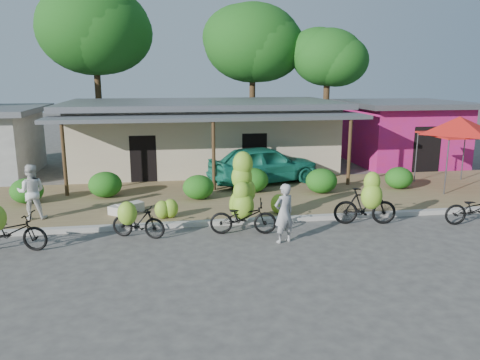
% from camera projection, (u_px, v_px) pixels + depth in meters
% --- Properties ---
extents(ground, '(100.00, 100.00, 0.00)m').
position_uv_depth(ground, '(238.00, 247.00, 12.76)').
color(ground, '#454240').
rests_on(ground, ground).
extents(sidewalk, '(60.00, 6.00, 0.12)m').
position_uv_depth(sidewalk, '(217.00, 198.00, 17.56)').
color(sidewalk, olive).
rests_on(sidewalk, ground).
extents(curb, '(60.00, 0.25, 0.15)m').
position_uv_depth(curb, '(228.00, 222.00, 14.67)').
color(curb, '#A8A399').
rests_on(curb, ground).
extents(shop_main, '(13.00, 8.50, 3.35)m').
position_uv_depth(shop_main, '(203.00, 135.00, 22.90)').
color(shop_main, '#C1B292').
rests_on(shop_main, ground).
extents(shop_pink, '(6.00, 6.00, 3.25)m').
position_uv_depth(shop_pink, '(402.00, 132.00, 24.62)').
color(shop_pink, '#BC1C53').
rests_on(shop_pink, ground).
extents(tree_far_center, '(6.23, 6.19, 9.50)m').
position_uv_depth(tree_far_center, '(91.00, 28.00, 25.82)').
color(tree_far_center, '#4B331E').
rests_on(tree_far_center, ground).
extents(tree_center_right, '(5.86, 5.79, 8.76)m').
position_uv_depth(tree_center_right, '(249.00, 41.00, 27.84)').
color(tree_center_right, '#4B331E').
rests_on(tree_center_right, ground).
extents(tree_near_right, '(4.25, 4.05, 7.26)m').
position_uv_depth(tree_near_right, '(324.00, 56.00, 26.73)').
color(tree_near_right, '#4B331E').
rests_on(tree_near_right, ground).
extents(hedge_0, '(1.15, 1.03, 0.89)m').
position_uv_depth(hedge_0, '(27.00, 191.00, 16.58)').
color(hedge_0, '#1A5814').
rests_on(hedge_0, sidewalk).
extents(hedge_1, '(1.23, 1.11, 0.96)m').
position_uv_depth(hedge_1, '(105.00, 185.00, 17.39)').
color(hedge_1, '#1A5814').
rests_on(hedge_1, sidewalk).
extents(hedge_2, '(1.15, 1.03, 0.90)m').
position_uv_depth(hedge_2, '(198.00, 187.00, 17.12)').
color(hedge_2, '#1A5814').
rests_on(hedge_2, sidewalk).
extents(hedge_3, '(1.21, 1.09, 0.95)m').
position_uv_depth(hedge_3, '(253.00, 180.00, 18.16)').
color(hedge_3, '#1A5814').
rests_on(hedge_3, sidewalk).
extents(hedge_4, '(1.22, 1.10, 0.95)m').
position_uv_depth(hedge_4, '(321.00, 181.00, 18.01)').
color(hedge_4, '#1A5814').
rests_on(hedge_4, sidewalk).
extents(hedge_5, '(1.11, 1.00, 0.87)m').
position_uv_depth(hedge_5, '(399.00, 178.00, 18.72)').
color(hedge_5, '#1A5814').
rests_on(hedge_5, sidewalk).
extents(red_canopy, '(3.50, 3.50, 2.86)m').
position_uv_depth(red_canopy, '(459.00, 126.00, 18.62)').
color(red_canopy, '#59595E').
rests_on(red_canopy, sidewalk).
extents(bike_far_left, '(2.08, 1.42, 1.45)m').
position_uv_depth(bike_far_left, '(9.00, 230.00, 12.32)').
color(bike_far_left, black).
rests_on(bike_far_left, ground).
extents(bike_left, '(1.66, 1.34, 1.25)m').
position_uv_depth(bike_left, '(136.00, 220.00, 13.25)').
color(bike_left, black).
rests_on(bike_left, ground).
extents(bike_center, '(2.03, 1.34, 2.37)m').
position_uv_depth(bike_center, '(243.00, 203.00, 13.86)').
color(bike_center, black).
rests_on(bike_center, ground).
extents(bike_right, '(2.01, 1.34, 1.81)m').
position_uv_depth(bike_right, '(367.00, 203.00, 14.39)').
color(bike_right, black).
rests_on(bike_right, ground).
extents(bike_far_right, '(2.03, 0.93, 1.03)m').
position_uv_depth(bike_far_right, '(476.00, 209.00, 14.54)').
color(bike_far_right, black).
rests_on(bike_far_right, ground).
extents(loose_banana_a, '(0.47, 0.40, 0.59)m').
position_uv_depth(loose_banana_a, '(162.00, 210.00, 14.80)').
color(loose_banana_a, '#96B82E').
rests_on(loose_banana_a, sidewalk).
extents(loose_banana_b, '(0.49, 0.42, 0.62)m').
position_uv_depth(loose_banana_b, '(170.00, 208.00, 14.89)').
color(loose_banana_b, '#96B82E').
rests_on(loose_banana_b, sidewalk).
extents(loose_banana_c, '(0.52, 0.44, 0.65)m').
position_uv_depth(loose_banana_c, '(278.00, 204.00, 15.36)').
color(loose_banana_c, '#96B82E').
rests_on(loose_banana_c, sidewalk).
extents(sack_near, '(0.92, 0.82, 0.30)m').
position_uv_depth(sack_near, '(130.00, 207.00, 15.56)').
color(sack_near, beige).
rests_on(sack_near, sidewalk).
extents(sack_far, '(0.83, 0.76, 0.28)m').
position_uv_depth(sack_far, '(120.00, 211.00, 15.21)').
color(sack_far, beige).
rests_on(sack_far, sidewalk).
extents(vendor, '(0.72, 0.60, 1.69)m').
position_uv_depth(vendor, '(284.00, 213.00, 12.94)').
color(vendor, gray).
rests_on(vendor, ground).
extents(bystander, '(0.87, 0.69, 1.75)m').
position_uv_depth(bystander, '(31.00, 192.00, 14.67)').
color(bystander, silver).
rests_on(bystander, sidewalk).
extents(teal_van, '(5.06, 3.24, 1.60)m').
position_uv_depth(teal_van, '(264.00, 164.00, 19.64)').
color(teal_van, '#1A785F').
rests_on(teal_van, sidewalk).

